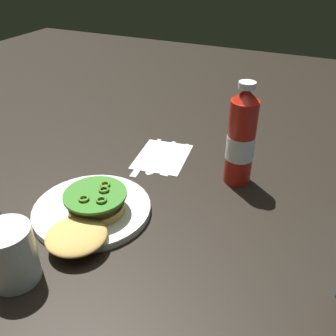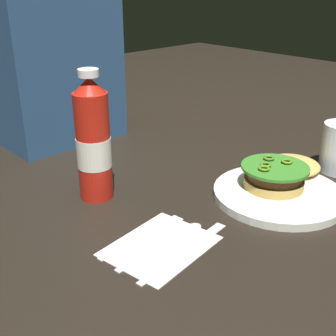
{
  "view_description": "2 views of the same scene",
  "coord_description": "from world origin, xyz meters",
  "px_view_note": "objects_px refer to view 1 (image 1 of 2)",
  "views": [
    {
      "loc": [
        0.56,
        0.35,
        0.53
      ],
      "look_at": [
        -0.12,
        0.04,
        0.06
      ],
      "focal_mm": 40.02,
      "sensor_mm": 36.0,
      "label": 1
    },
    {
      "loc": [
        -0.67,
        -0.5,
        0.42
      ],
      "look_at": [
        -0.15,
        0.05,
        0.08
      ],
      "focal_mm": 47.28,
      "sensor_mm": 36.0,
      "label": 2
    }
  ],
  "objects_px": {
    "dinner_plate": "(92,209)",
    "spoon_utensil": "(158,160)",
    "burger_sandwich": "(89,214)",
    "water_glass": "(10,255)",
    "napkin": "(162,156)",
    "butter_knife": "(145,158)",
    "ketchup_bottle": "(241,139)",
    "fork_utensil": "(174,161)"
  },
  "relations": [
    {
      "from": "ketchup_bottle",
      "to": "fork_utensil",
      "type": "relative_size",
      "value": 1.38
    },
    {
      "from": "dinner_plate",
      "to": "spoon_utensil",
      "type": "distance_m",
      "value": 0.26
    },
    {
      "from": "burger_sandwich",
      "to": "water_glass",
      "type": "xyz_separation_m",
      "value": [
        0.17,
        -0.04,
        0.02
      ]
    },
    {
      "from": "dinner_plate",
      "to": "ketchup_bottle",
      "type": "bearing_deg",
      "value": 135.41
    },
    {
      "from": "ketchup_bottle",
      "to": "water_glass",
      "type": "bearing_deg",
      "value": -30.06
    },
    {
      "from": "dinner_plate",
      "to": "burger_sandwich",
      "type": "relative_size",
      "value": 1.16
    },
    {
      "from": "burger_sandwich",
      "to": "butter_knife",
      "type": "relative_size",
      "value": 1.03
    },
    {
      "from": "burger_sandwich",
      "to": "napkin",
      "type": "distance_m",
      "value": 0.33
    },
    {
      "from": "butter_knife",
      "to": "fork_utensil",
      "type": "bearing_deg",
      "value": 103.95
    },
    {
      "from": "ketchup_bottle",
      "to": "fork_utensil",
      "type": "xyz_separation_m",
      "value": [
        -0.02,
        -0.18,
        -0.11
      ]
    },
    {
      "from": "water_glass",
      "to": "napkin",
      "type": "xyz_separation_m",
      "value": [
        -0.5,
        0.05,
        -0.05
      ]
    },
    {
      "from": "burger_sandwich",
      "to": "ketchup_bottle",
      "type": "distance_m",
      "value": 0.39
    },
    {
      "from": "burger_sandwich",
      "to": "spoon_utensil",
      "type": "distance_m",
      "value": 0.3
    },
    {
      "from": "napkin",
      "to": "butter_knife",
      "type": "bearing_deg",
      "value": -48.61
    },
    {
      "from": "napkin",
      "to": "spoon_utensil",
      "type": "bearing_deg",
      "value": 3.18
    },
    {
      "from": "ketchup_bottle",
      "to": "spoon_utensil",
      "type": "bearing_deg",
      "value": -89.75
    },
    {
      "from": "spoon_utensil",
      "to": "dinner_plate",
      "type": "bearing_deg",
      "value": -8.17
    },
    {
      "from": "dinner_plate",
      "to": "napkin",
      "type": "distance_m",
      "value": 0.29
    },
    {
      "from": "dinner_plate",
      "to": "fork_utensil",
      "type": "distance_m",
      "value": 0.29
    },
    {
      "from": "dinner_plate",
      "to": "water_glass",
      "type": "relative_size",
      "value": 2.35
    },
    {
      "from": "dinner_plate",
      "to": "fork_utensil",
      "type": "height_order",
      "value": "dinner_plate"
    },
    {
      "from": "water_glass",
      "to": "spoon_utensil",
      "type": "xyz_separation_m",
      "value": [
        -0.47,
        0.05,
        -0.05
      ]
    },
    {
      "from": "burger_sandwich",
      "to": "spoon_utensil",
      "type": "height_order",
      "value": "burger_sandwich"
    },
    {
      "from": "burger_sandwich",
      "to": "water_glass",
      "type": "height_order",
      "value": "water_glass"
    },
    {
      "from": "napkin",
      "to": "fork_utensil",
      "type": "height_order",
      "value": "fork_utensil"
    },
    {
      "from": "spoon_utensil",
      "to": "fork_utensil",
      "type": "relative_size",
      "value": 1.05
    },
    {
      "from": "water_glass",
      "to": "fork_utensil",
      "type": "distance_m",
      "value": 0.5
    },
    {
      "from": "burger_sandwich",
      "to": "spoon_utensil",
      "type": "bearing_deg",
      "value": 177.72
    },
    {
      "from": "water_glass",
      "to": "butter_knife",
      "type": "relative_size",
      "value": 0.51
    },
    {
      "from": "butter_knife",
      "to": "spoon_utensil",
      "type": "height_order",
      "value": "same"
    },
    {
      "from": "ketchup_bottle",
      "to": "spoon_utensil",
      "type": "xyz_separation_m",
      "value": [
        0.0,
        -0.22,
        -0.11
      ]
    },
    {
      "from": "dinner_plate",
      "to": "spoon_utensil",
      "type": "bearing_deg",
      "value": 171.83
    },
    {
      "from": "napkin",
      "to": "burger_sandwich",
      "type": "bearing_deg",
      "value": -1.79
    },
    {
      "from": "water_glass",
      "to": "fork_utensil",
      "type": "relative_size",
      "value": 0.6
    },
    {
      "from": "ketchup_bottle",
      "to": "napkin",
      "type": "distance_m",
      "value": 0.25
    },
    {
      "from": "spoon_utensil",
      "to": "burger_sandwich",
      "type": "bearing_deg",
      "value": -2.28
    },
    {
      "from": "burger_sandwich",
      "to": "fork_utensil",
      "type": "xyz_separation_m",
      "value": [
        -0.32,
        0.05,
        -0.03
      ]
    },
    {
      "from": "napkin",
      "to": "butter_knife",
      "type": "relative_size",
      "value": 0.79
    },
    {
      "from": "spoon_utensil",
      "to": "napkin",
      "type": "bearing_deg",
      "value": -176.82
    },
    {
      "from": "burger_sandwich",
      "to": "ketchup_bottle",
      "type": "height_order",
      "value": "ketchup_bottle"
    },
    {
      "from": "butter_knife",
      "to": "fork_utensil",
      "type": "xyz_separation_m",
      "value": [
        -0.02,
        0.08,
        0.0
      ]
    },
    {
      "from": "ketchup_bottle",
      "to": "fork_utensil",
      "type": "distance_m",
      "value": 0.21
    }
  ]
}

